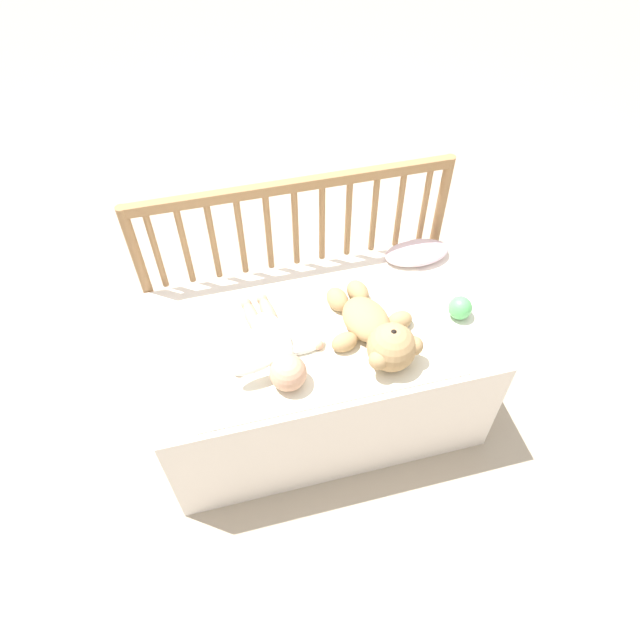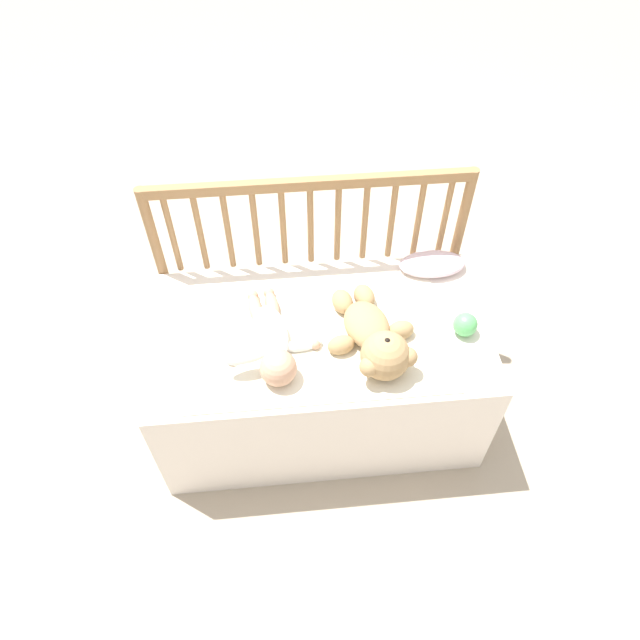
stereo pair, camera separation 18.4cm
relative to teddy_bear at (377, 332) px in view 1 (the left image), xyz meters
The scene contains 8 objects.
ground_plane 0.58m from the teddy_bear, 148.34° to the left, with size 12.00×12.00×0.00m, color tan.
crib_mattress 0.36m from the teddy_bear, 148.34° to the left, with size 1.12×0.63×0.48m.
crib_rail 0.47m from the teddy_bear, 110.67° to the left, with size 1.12×0.04×0.84m.
blanket 0.20m from the teddy_bear, 156.46° to the left, with size 0.85×0.54×0.01m.
teddy_bear is the anchor object (origin of this frame).
baby 0.33m from the teddy_bear, behind, with size 0.32×0.42×0.11m.
small_pillow 0.44m from the teddy_bear, 52.22° to the left, with size 0.24×0.13×0.06m.
toy_ball 0.31m from the teddy_bear, ahead, with size 0.08×0.08×0.08m.
Camera 1 is at (-0.30, -1.16, 1.95)m, focal length 32.00 mm.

